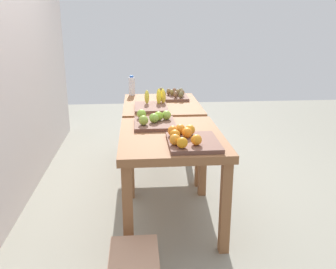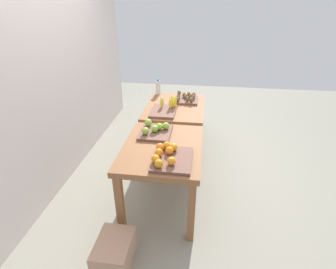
{
  "view_description": "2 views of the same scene",
  "coord_description": "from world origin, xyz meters",
  "px_view_note": "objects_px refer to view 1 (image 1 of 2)",
  "views": [
    {
      "loc": [
        -3.29,
        0.26,
        1.61
      ],
      "look_at": [
        -0.04,
        -0.02,
        0.6
      ],
      "focal_mm": 39.46,
      "sensor_mm": 36.0,
      "label": 1
    },
    {
      "loc": [
        -2.84,
        -0.38,
        2.11
      ],
      "look_at": [
        0.0,
        0.02,
        0.6
      ],
      "focal_mm": 28.07,
      "sensor_mm": 36.0,
      "label": 2
    }
  ],
  "objects_px": {
    "orange_bin": "(189,139)",
    "apple_bin": "(154,121)",
    "watermelon_pile": "(174,133)",
    "kiwi_bin": "(173,96)",
    "display_table_left": "(171,148)",
    "banana_crate": "(153,104)",
    "display_table_right": "(162,113)",
    "water_bottle": "(132,86)"
  },
  "relations": [
    {
      "from": "display_table_left",
      "to": "orange_bin",
      "type": "xyz_separation_m",
      "value": [
        -0.25,
        -0.1,
        0.15
      ]
    },
    {
      "from": "display_table_right",
      "to": "orange_bin",
      "type": "xyz_separation_m",
      "value": [
        -1.37,
        -0.1,
        0.15
      ]
    },
    {
      "from": "display_table_left",
      "to": "watermelon_pile",
      "type": "height_order",
      "value": "display_table_left"
    },
    {
      "from": "apple_bin",
      "to": "display_table_left",
      "type": "bearing_deg",
      "value": -155.77
    },
    {
      "from": "display_table_right",
      "to": "kiwi_bin",
      "type": "distance_m",
      "value": 0.3
    },
    {
      "from": "apple_bin",
      "to": "banana_crate",
      "type": "relative_size",
      "value": 0.91
    },
    {
      "from": "banana_crate",
      "to": "watermelon_pile",
      "type": "bearing_deg",
      "value": -16.2
    },
    {
      "from": "orange_bin",
      "to": "banana_crate",
      "type": "relative_size",
      "value": 1.0
    },
    {
      "from": "kiwi_bin",
      "to": "watermelon_pile",
      "type": "xyz_separation_m",
      "value": [
        0.7,
        -0.08,
        -0.66
      ]
    },
    {
      "from": "water_bottle",
      "to": "apple_bin",
      "type": "bearing_deg",
      "value": -171.52
    },
    {
      "from": "orange_bin",
      "to": "watermelon_pile",
      "type": "xyz_separation_m",
      "value": [
        2.28,
        -0.13,
        -0.66
      ]
    },
    {
      "from": "kiwi_bin",
      "to": "display_table_left",
      "type": "bearing_deg",
      "value": 173.8
    },
    {
      "from": "kiwi_bin",
      "to": "water_bottle",
      "type": "distance_m",
      "value": 0.53
    },
    {
      "from": "display_table_right",
      "to": "orange_bin",
      "type": "height_order",
      "value": "orange_bin"
    },
    {
      "from": "banana_crate",
      "to": "water_bottle",
      "type": "distance_m",
      "value": 0.72
    },
    {
      "from": "banana_crate",
      "to": "kiwi_bin",
      "type": "height_order",
      "value": "banana_crate"
    },
    {
      "from": "banana_crate",
      "to": "water_bottle",
      "type": "relative_size",
      "value": 1.9
    },
    {
      "from": "water_bottle",
      "to": "banana_crate",
      "type": "bearing_deg",
      "value": -162.52
    },
    {
      "from": "water_bottle",
      "to": "watermelon_pile",
      "type": "bearing_deg",
      "value": -50.55
    },
    {
      "from": "apple_bin",
      "to": "water_bottle",
      "type": "relative_size",
      "value": 1.72
    },
    {
      "from": "kiwi_bin",
      "to": "watermelon_pile",
      "type": "bearing_deg",
      "value": -6.7
    },
    {
      "from": "kiwi_bin",
      "to": "watermelon_pile",
      "type": "distance_m",
      "value": 0.96
    },
    {
      "from": "display_table_right",
      "to": "water_bottle",
      "type": "height_order",
      "value": "water_bottle"
    },
    {
      "from": "watermelon_pile",
      "to": "apple_bin",
      "type": "bearing_deg",
      "value": 168.85
    },
    {
      "from": "orange_bin",
      "to": "banana_crate",
      "type": "bearing_deg",
      "value": 10.03
    },
    {
      "from": "display_table_right",
      "to": "apple_bin",
      "type": "relative_size",
      "value": 2.6
    },
    {
      "from": "banana_crate",
      "to": "watermelon_pile",
      "type": "xyz_separation_m",
      "value": [
        1.13,
        -0.33,
        -0.66
      ]
    },
    {
      "from": "orange_bin",
      "to": "display_table_left",
      "type": "bearing_deg",
      "value": 22.19
    },
    {
      "from": "orange_bin",
      "to": "apple_bin",
      "type": "bearing_deg",
      "value": 23.25
    },
    {
      "from": "display_table_right",
      "to": "display_table_left",
      "type": "bearing_deg",
      "value": 180.0
    },
    {
      "from": "watermelon_pile",
      "to": "display_table_left",
      "type": "bearing_deg",
      "value": 173.63
    },
    {
      "from": "watermelon_pile",
      "to": "kiwi_bin",
      "type": "bearing_deg",
      "value": 173.3
    },
    {
      "from": "watermelon_pile",
      "to": "water_bottle",
      "type": "bearing_deg",
      "value": 129.45
    },
    {
      "from": "orange_bin",
      "to": "apple_bin",
      "type": "relative_size",
      "value": 1.1
    },
    {
      "from": "orange_bin",
      "to": "watermelon_pile",
      "type": "height_order",
      "value": "orange_bin"
    },
    {
      "from": "display_table_left",
      "to": "banana_crate",
      "type": "xyz_separation_m",
      "value": [
        0.9,
        0.1,
        0.15
      ]
    },
    {
      "from": "display_table_left",
      "to": "display_table_right",
      "type": "height_order",
      "value": "same"
    },
    {
      "from": "banana_crate",
      "to": "apple_bin",
      "type": "bearing_deg",
      "value": 178.28
    },
    {
      "from": "apple_bin",
      "to": "watermelon_pile",
      "type": "height_order",
      "value": "apple_bin"
    },
    {
      "from": "apple_bin",
      "to": "water_bottle",
      "type": "xyz_separation_m",
      "value": [
        1.32,
        0.2,
        0.07
      ]
    },
    {
      "from": "display_table_right",
      "to": "orange_bin",
      "type": "relative_size",
      "value": 2.36
    },
    {
      "from": "display_table_left",
      "to": "apple_bin",
      "type": "distance_m",
      "value": 0.33
    }
  ]
}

